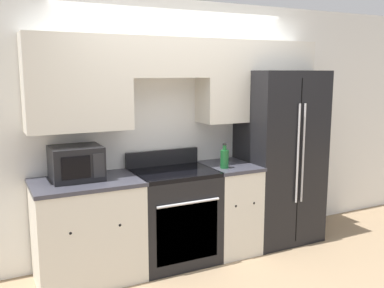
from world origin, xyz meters
name	(u,v)px	position (x,y,z in m)	size (l,w,h in m)	color
ground_plane	(206,268)	(0.00, 0.00, 0.00)	(12.00, 12.00, 0.00)	#937A5B
wall_back	(181,110)	(0.01, 0.59, 1.49)	(8.00, 0.39, 2.60)	white
lower_cabinets_left	(88,230)	(-1.06, 0.31, 0.46)	(0.95, 0.64, 0.93)	silver
lower_cabinets_right	(229,207)	(0.43, 0.31, 0.46)	(0.50, 0.64, 0.93)	silver
oven_range	(174,216)	(-0.20, 0.31, 0.47)	(0.79, 0.65, 1.09)	black
refrigerator	(276,156)	(1.10, 0.38, 0.95)	(0.85, 0.79, 1.89)	black
microwave	(76,163)	(-1.12, 0.39, 1.08)	(0.44, 0.39, 0.30)	black
bottle	(225,158)	(0.30, 0.19, 1.03)	(0.08, 0.08, 0.25)	#195928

